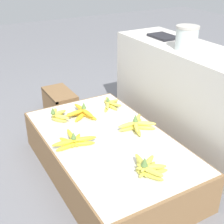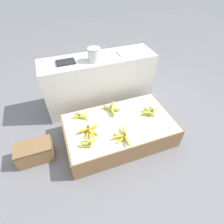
% 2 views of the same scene
% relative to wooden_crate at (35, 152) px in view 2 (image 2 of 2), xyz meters
% --- Properties ---
extents(ground_plane, '(10.00, 10.00, 0.00)m').
position_rel_wooden_crate_xyz_m(ground_plane, '(0.92, -0.03, -0.11)').
color(ground_plane, slate).
extents(display_platform, '(1.20, 0.70, 0.26)m').
position_rel_wooden_crate_xyz_m(display_platform, '(0.92, -0.03, 0.02)').
color(display_platform, olive).
rests_on(display_platform, ground_plane).
extents(back_vendor_table, '(1.42, 0.41, 0.70)m').
position_rel_wooden_crate_xyz_m(back_vendor_table, '(0.91, 0.66, 0.25)').
color(back_vendor_table, beige).
rests_on(back_vendor_table, ground_plane).
extents(wooden_crate, '(0.36, 0.20, 0.21)m').
position_rel_wooden_crate_xyz_m(wooden_crate, '(0.00, 0.00, 0.00)').
color(wooden_crate, olive).
rests_on(wooden_crate, ground_plane).
extents(banana_bunch_front_left, '(0.21, 0.14, 0.10)m').
position_rel_wooden_crate_xyz_m(banana_bunch_front_left, '(0.54, -0.21, 0.18)').
color(banana_bunch_front_left, '#DBCC4C').
rests_on(banana_bunch_front_left, display_platform).
extents(banana_bunch_front_midleft, '(0.19, 0.27, 0.10)m').
position_rel_wooden_crate_xyz_m(banana_bunch_front_midleft, '(0.88, -0.25, 0.18)').
color(banana_bunch_front_midleft, yellow).
rests_on(banana_bunch_front_midleft, display_platform).
extents(banana_bunch_middle_left, '(0.24, 0.20, 0.10)m').
position_rel_wooden_crate_xyz_m(banana_bunch_middle_left, '(0.58, -0.05, 0.18)').
color(banana_bunch_middle_left, gold).
rests_on(banana_bunch_middle_left, display_platform).
extents(banana_bunch_middle_midright, '(0.23, 0.17, 0.11)m').
position_rel_wooden_crate_xyz_m(banana_bunch_middle_midright, '(1.31, -0.02, 0.18)').
color(banana_bunch_middle_midright, gold).
rests_on(banana_bunch_middle_midright, display_platform).
extents(banana_bunch_back_left, '(0.19, 0.18, 0.08)m').
position_rel_wooden_crate_xyz_m(banana_bunch_back_left, '(0.55, 0.19, 0.17)').
color(banana_bunch_back_left, '#DBCC4C').
rests_on(banana_bunch_back_left, display_platform).
extents(banana_bunch_back_midleft, '(0.21, 0.24, 0.10)m').
position_rel_wooden_crate_xyz_m(banana_bunch_back_midleft, '(0.91, 0.18, 0.18)').
color(banana_bunch_back_midleft, '#DBCC4C').
rests_on(banana_bunch_back_midleft, display_platform).
extents(glass_jar, '(0.15, 0.15, 0.15)m').
position_rel_wooden_crate_xyz_m(glass_jar, '(0.85, 0.58, 0.67)').
color(glass_jar, silver).
rests_on(glass_jar, back_vendor_table).
extents(foam_tray_white, '(0.21, 0.17, 0.02)m').
position_rel_wooden_crate_xyz_m(foam_tray_white, '(1.27, 0.65, 0.61)').
color(foam_tray_white, white).
rests_on(foam_tray_white, back_vendor_table).
extents(foam_tray_dark, '(0.21, 0.15, 0.02)m').
position_rel_wooden_crate_xyz_m(foam_tray_dark, '(0.53, 0.65, 0.61)').
color(foam_tray_dark, '#232328').
rests_on(foam_tray_dark, back_vendor_table).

